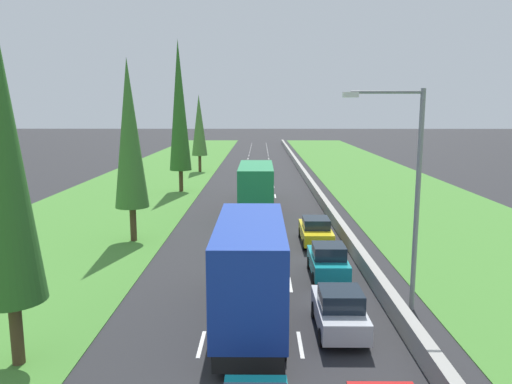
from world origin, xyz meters
TOP-DOWN VIEW (x-y plane):
  - ground_plane at (0.00, 60.00)m, footprint 300.00×300.00m
  - grass_verge_left at (-12.65, 60.00)m, footprint 14.00×140.00m
  - grass_verge_right at (14.35, 60.00)m, footprint 14.00×140.00m
  - median_barrier at (5.70, 60.00)m, footprint 0.44×120.00m
  - lane_markings at (0.00, 60.00)m, footprint 3.64×116.00m
  - silver_hatchback_right_lane at (3.27, 16.04)m, footprint 1.74×3.90m
  - blue_box_truck_centre_lane at (-0.03, 16.95)m, footprint 2.46×9.40m
  - teal_hatchback_right_lane at (3.66, 22.07)m, footprint 1.74×3.90m
  - yellow_sedan_right_lane at (3.75, 28.28)m, footprint 1.82×4.50m
  - teal_hatchback_centre_lane_third at (-0.19, 26.05)m, footprint 1.74×3.90m
  - green_box_truck_centre_lane at (0.01, 35.27)m, footprint 2.46×9.40m
  - green_van_centre_lane at (0.18, 43.75)m, footprint 1.96×4.90m
  - poplar_tree_nearest at (-7.52, 13.57)m, footprint 2.10×2.10m
  - poplar_tree_second at (-7.64, 28.71)m, footprint 2.08×2.08m
  - poplar_tree_third at (-7.65, 47.56)m, footprint 2.17×2.17m
  - poplar_tree_fourth at (-7.68, 63.39)m, footprint 2.05×2.05m
  - street_light_mast at (6.27, 18.18)m, footprint 3.20×0.28m

SIDE VIEW (x-z plane):
  - ground_plane at x=0.00m, z-range 0.00..0.00m
  - lane_markings at x=0.00m, z-range 0.00..0.01m
  - grass_verge_left at x=-12.65m, z-range 0.00..0.04m
  - grass_verge_right at x=14.35m, z-range 0.00..0.04m
  - median_barrier at x=5.70m, z-range 0.00..0.85m
  - yellow_sedan_right_lane at x=3.75m, z-range -0.01..1.63m
  - silver_hatchback_right_lane at x=3.27m, z-range -0.02..1.70m
  - teal_hatchback_right_lane at x=3.66m, z-range -0.02..1.70m
  - teal_hatchback_centre_lane_third at x=-0.19m, z-range -0.02..1.70m
  - green_van_centre_lane at x=0.18m, z-range -0.01..2.81m
  - blue_box_truck_centre_lane at x=-0.03m, z-range 0.09..4.27m
  - green_box_truck_centre_lane at x=0.01m, z-range 0.09..4.27m
  - street_light_mast at x=6.27m, z-range 0.73..9.73m
  - poplar_tree_fourth at x=-7.68m, z-range 1.05..11.15m
  - poplar_tree_second at x=-7.64m, z-range 1.05..12.33m
  - poplar_tree_nearest at x=-7.52m, z-range 1.05..13.14m
  - poplar_tree_third at x=-7.65m, z-range 1.05..15.97m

